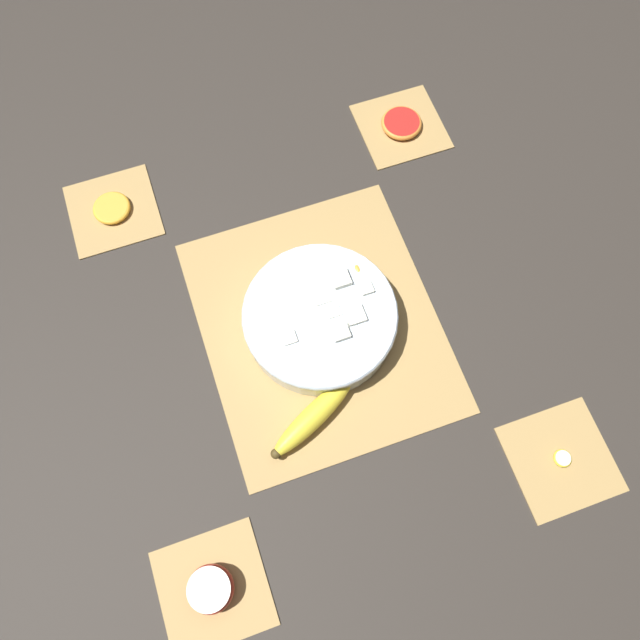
{
  "coord_description": "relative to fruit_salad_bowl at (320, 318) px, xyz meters",
  "views": [
    {
      "loc": [
        -0.36,
        0.13,
        1.03
      ],
      "look_at": [
        0.0,
        0.0,
        0.03
      ],
      "focal_mm": 35.0,
      "sensor_mm": 36.0,
      "label": 1
    }
  ],
  "objects": [
    {
      "name": "apple_half",
      "position": [
        -0.35,
        0.3,
        -0.01
      ],
      "size": [
        0.07,
        0.07,
        0.04
      ],
      "color": "#B72D23",
      "rests_on": "coaster_mat_far_left"
    },
    {
      "name": "ground_plane",
      "position": [
        0.0,
        0.0,
        -0.04
      ],
      "size": [
        6.0,
        6.0,
        0.0
      ],
      "primitive_type": "plane",
      "color": "#2D2823"
    },
    {
      "name": "coaster_mat_far_left",
      "position": [
        -0.35,
        0.3,
        -0.04
      ],
      "size": [
        0.16,
        0.16,
        0.01
      ],
      "color": "#A8844C",
      "rests_on": "ground_plane"
    },
    {
      "name": "bamboo_mat_center",
      "position": [
        0.0,
        0.0,
        -0.04
      ],
      "size": [
        0.47,
        0.41,
        0.01
      ],
      "color": "#A8844C",
      "rests_on": "ground_plane"
    },
    {
      "name": "coaster_mat_near_right",
      "position": [
        0.35,
        -0.29,
        -0.04
      ],
      "size": [
        0.16,
        0.16,
        0.01
      ],
      "color": "#A8844C",
      "rests_on": "ground_plane"
    },
    {
      "name": "fruit_salad_bowl",
      "position": [
        0.0,
        0.0,
        0.0
      ],
      "size": [
        0.27,
        0.27,
        0.07
      ],
      "color": "silver",
      "rests_on": "bamboo_mat_center"
    },
    {
      "name": "coaster_mat_far_right",
      "position": [
        0.35,
        0.3,
        -0.04
      ],
      "size": [
        0.16,
        0.16,
        0.01
      ],
      "color": "#A8844C",
      "rests_on": "ground_plane"
    },
    {
      "name": "coaster_mat_near_left",
      "position": [
        -0.35,
        -0.29,
        -0.04
      ],
      "size": [
        0.16,
        0.16,
        0.01
      ],
      "color": "#A8844C",
      "rests_on": "ground_plane"
    },
    {
      "name": "orange_slice_whole",
      "position": [
        0.35,
        0.3,
        -0.03
      ],
      "size": [
        0.07,
        0.07,
        0.01
      ],
      "color": "#F9A338",
      "rests_on": "coaster_mat_far_right"
    },
    {
      "name": "whole_banana",
      "position": [
        -0.16,
        0.07,
        -0.01
      ],
      "size": [
        0.11,
        0.18,
        0.04
      ],
      "color": "yellow",
      "rests_on": "bamboo_mat_center"
    },
    {
      "name": "grapefruit_slice",
      "position": [
        0.35,
        -0.29,
        -0.03
      ],
      "size": [
        0.08,
        0.08,
        0.01
      ],
      "color": "#B2231E",
      "rests_on": "coaster_mat_near_right"
    },
    {
      "name": "banana_coin_single",
      "position": [
        -0.35,
        -0.29,
        -0.03
      ],
      "size": [
        0.03,
        0.03,
        0.01
      ],
      "color": "#F7EFC6",
      "rests_on": "coaster_mat_near_left"
    }
  ]
}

